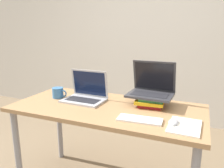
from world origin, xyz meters
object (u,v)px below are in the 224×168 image
Objects in this scene: laptop_left at (86,95)px; book_stack at (151,101)px; laptop_on_books at (151,88)px; wireless_keyboard at (140,119)px; mouse at (174,122)px; mug at (58,93)px; notepad at (185,126)px.

laptop_left is 1.42× the size of book_stack.
laptop_on_books is 1.19× the size of wireless_keyboard.
laptop_on_books is (-0.01, 0.04, 0.09)m from book_stack.
mouse is at bearing -16.56° from laptop_left.
mouse reaches higher than wireless_keyboard.
mug is (-0.26, -0.03, -0.01)m from laptop_left.
mug is at bearing 164.92° from wireless_keyboard.
laptop_left is 0.78m from mouse.
wireless_keyboard is (-0.00, -0.32, -0.03)m from book_stack.
book_stack is 0.82× the size of wireless_keyboard.
wireless_keyboard is at bearing -174.73° from mouse.
laptop_on_books is at bearing 104.79° from book_stack.
mug reaches higher than notepad.
mug is (-0.78, -0.14, -0.08)m from laptop_on_books.
book_stack reaches higher than notepad.
laptop_left reaches higher than mouse.
wireless_keyboard is at bearing -15.08° from mug.
laptop_left is 2.50× the size of mug.
mouse is at bearing -55.18° from book_stack.
mug reaches higher than mouse.
laptop_on_books is (0.52, 0.12, 0.08)m from laptop_left.
laptop_left reaches higher than book_stack.
laptop_left is 0.98× the size of laptop_on_books.
mouse is (0.22, -0.34, -0.11)m from laptop_on_books.
book_stack reaches higher than wireless_keyboard.
laptop_left reaches higher than notepad.
laptop_left is at bearing 163.44° from mouse.
laptop_left reaches higher than mug.
wireless_keyboard is 0.82m from mug.
laptop_left is at bearing -171.57° from book_stack.
mouse is (0.21, -0.30, -0.02)m from book_stack.
laptop_left is 0.54m from book_stack.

